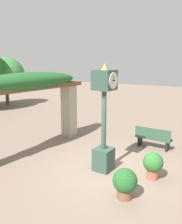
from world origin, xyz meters
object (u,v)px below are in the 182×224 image
at_px(pedestal_clock, 104,120).
at_px(potted_plant_near_right, 125,182).
at_px(potted_plant_near_left, 153,164).
at_px(park_bench, 153,138).

xyz_separation_m(pedestal_clock, potted_plant_near_right, (-1.12, -1.33, -1.26)).
distance_m(potted_plant_near_left, park_bench, 2.76).
bearing_deg(pedestal_clock, potted_plant_near_right, -130.17).
height_order(potted_plant_near_left, potted_plant_near_right, potted_plant_near_left).
bearing_deg(park_bench, potted_plant_near_right, 99.51).
relative_size(potted_plant_near_left, potted_plant_near_right, 1.03).
xyz_separation_m(potted_plant_near_left, park_bench, (2.61, 0.92, -0.05)).
bearing_deg(potted_plant_near_left, pedestal_clock, 101.57).
xyz_separation_m(pedestal_clock, potted_plant_near_left, (0.32, -1.57, -1.22)).
distance_m(pedestal_clock, potted_plant_near_right, 2.15).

